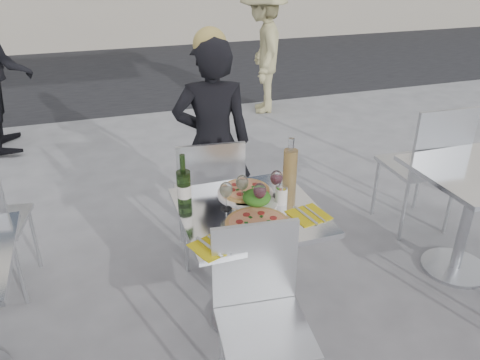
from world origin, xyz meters
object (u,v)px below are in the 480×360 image
object	(u,v)px
woman_diner	(213,144)
wine_bottle	(184,187)
sugar_shaker	(281,195)
salad_plate	(257,199)
wineglass_red_b	(276,179)
chair_far	(210,192)
wineglass_white_a	(226,191)
pedestrian_b	(263,50)
wineglass_red_a	(260,192)
wineglass_white_b	(242,183)
pizza_near	(257,224)
pizza_far	(245,191)
chair_near	(260,304)
napkin_left	(213,246)
side_chair_rfar	(428,159)
napkin_right	(309,215)
side_table_right	(471,200)
carafe	(290,167)
main_table	(249,243)

from	to	relation	value
woman_diner	wine_bottle	xyz separation A→B (m)	(-0.38, -0.81, 0.12)
wine_bottle	sugar_shaker	xyz separation A→B (m)	(0.49, -0.14, -0.06)
salad_plate	wineglass_red_b	bearing A→B (deg)	21.99
salad_plate	wineglass_red_b	xyz separation A→B (m)	(0.13, 0.05, 0.07)
chair_far	wineglass_white_a	size ratio (longest dim) A/B	5.88
sugar_shaker	wineglass_white_a	distance (m)	0.30
pedestrian_b	wineglass_red_a	bearing A→B (deg)	-4.11
wineglass_white_b	wineglass_red_b	xyz separation A→B (m)	(0.19, -0.01, 0.00)
wine_bottle	wineglass_red_b	world-z (taller)	wine_bottle
pizza_near	wineglass_white_a	bearing A→B (deg)	115.32
pizza_far	salad_plate	world-z (taller)	salad_plate
salad_plate	wineglass_red_a	world-z (taller)	wineglass_red_a
chair_near	pedestrian_b	world-z (taller)	pedestrian_b
sugar_shaker	napkin_left	distance (m)	0.53
pedestrian_b	sugar_shaker	xyz separation A→B (m)	(-1.29, -3.64, 0.01)
woman_diner	napkin_left	bearing A→B (deg)	85.23
pizza_near	wine_bottle	world-z (taller)	wine_bottle
chair_far	wineglass_red_a	bearing A→B (deg)	104.78
chair_near	side_chair_rfar	distance (m)	1.92
pizza_near	wineglass_red_b	bearing A→B (deg)	51.21
chair_near	napkin_left	world-z (taller)	chair_near
woman_diner	chair_near	bearing A→B (deg)	93.65
napkin_right	side_table_right	bearing A→B (deg)	-2.92
pizza_far	wineglass_red_a	world-z (taller)	wineglass_red_a
side_chair_rfar	pizza_far	bearing A→B (deg)	15.13
chair_near	salad_plate	xyz separation A→B (m)	(0.16, 0.49, 0.26)
pedestrian_b	napkin_left	xyz separation A→B (m)	(-1.74, -3.91, -0.04)
pizza_far	side_chair_rfar	bearing A→B (deg)	12.43
chair_near	wineglass_red_b	world-z (taller)	wineglass_red_b
woman_diner	carafe	xyz separation A→B (m)	(0.24, -0.77, 0.13)
wineglass_white_b	napkin_right	bearing A→B (deg)	-41.23
wineglass_red_b	main_table	bearing A→B (deg)	-155.38
pedestrian_b	sugar_shaker	bearing A→B (deg)	-2.40
wineglass_white_b	sugar_shaker	bearing A→B (deg)	-24.17
side_chair_rfar	carafe	bearing A→B (deg)	17.08
pizza_near	wineglass_red_a	world-z (taller)	wineglass_red_a
wineglass_red_a	sugar_shaker	bearing A→B (deg)	13.56
wineglass_white_a	napkin_right	bearing A→B (deg)	-26.89
chair_near	wineglass_red_b	distance (m)	0.70
salad_plate	pizza_far	bearing A→B (deg)	97.04
carafe	wine_bottle	bearing A→B (deg)	-176.21
pedestrian_b	napkin_right	size ratio (longest dim) A/B	7.58
chair_far	wineglass_red_a	size ratio (longest dim) A/B	5.88
napkin_left	napkin_right	size ratio (longest dim) A/B	1.11
pedestrian_b	napkin_right	xyz separation A→B (m)	(-1.20, -3.80, -0.04)
woman_diner	pizza_far	size ratio (longest dim) A/B	4.79
side_chair_rfar	pedestrian_b	world-z (taller)	pedestrian_b
wineglass_red_b	napkin_left	size ratio (longest dim) A/B	0.68
pizza_near	napkin_left	bearing A→B (deg)	-157.63
side_chair_rfar	sugar_shaker	world-z (taller)	side_chair_rfar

